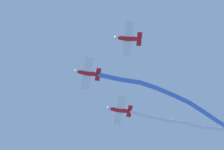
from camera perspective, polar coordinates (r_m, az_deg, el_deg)
airplane_lead at (r=69.57m, az=-3.51°, el=0.28°), size 5.92×4.89×1.55m
smoke_trail_lead at (r=74.64m, az=10.41°, el=-4.46°), size 9.02×33.59×2.22m
airplane_left_wing at (r=67.03m, az=2.26°, el=5.16°), size 5.70×5.04×1.55m
airplane_right_wing at (r=73.24m, az=1.03°, el=-4.95°), size 5.93×4.88×1.55m
smoke_trail_right_wing at (r=76.93m, az=13.61°, el=-6.99°), size 16.33×25.57×1.65m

